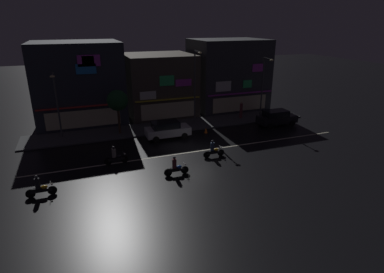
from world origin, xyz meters
name	(u,v)px	position (x,y,z in m)	size (l,w,h in m)	color
ground_plane	(199,151)	(0.00, 0.00, 0.00)	(140.00, 140.00, 0.00)	black
lane_divider_stripe	(199,151)	(0.00, 0.00, 0.01)	(28.81, 0.16, 0.01)	beige
sidewalk_far	(174,126)	(0.00, 7.38, 0.07)	(30.32, 3.98, 0.14)	#424447
storefront_left_block	(228,74)	(9.10, 12.93, 4.35)	(9.00, 7.30, 8.71)	#383A3F
storefront_center_block	(159,85)	(0.00, 13.16, 3.59)	(7.80, 7.76, 7.18)	#4C443A
storefront_right_block	(79,82)	(-9.10, 13.34, 4.39)	(9.24, 8.12, 8.78)	#2D333D
streetlamp_west	(57,100)	(-11.32, 7.58, 3.89)	(0.44, 1.64, 6.26)	#47494C
streetlamp_mid	(195,82)	(2.51, 7.43, 4.72)	(0.44, 1.64, 7.85)	#47494C
streetlamp_east	(264,83)	(10.32, 6.41, 4.24)	(0.44, 1.64, 6.93)	#47494C
pedestrian_on_sidewalk	(241,110)	(8.20, 7.39, 1.04)	(0.34, 0.34, 1.93)	brown
street_tree	(117,101)	(-5.86, 6.88, 3.49)	(2.04, 2.04, 4.41)	#473323
parked_car_near_kerb	(167,129)	(-1.65, 4.27, 0.87)	(4.30, 1.98, 1.67)	silver
parked_car_trailing	(277,117)	(10.73, 3.98, 0.87)	(4.30, 1.98, 1.67)	black
motorcycle_lead	(213,150)	(0.64, -1.61, 0.63)	(1.90, 0.60, 1.52)	black
motorcycle_following	(176,167)	(-3.33, -3.68, 0.63)	(1.90, 0.60, 1.52)	black
motorcycle_opposite_lane	(40,188)	(-12.50, -3.48, 0.63)	(1.90, 0.60, 1.52)	black
motorcycle_trailing_far	(115,156)	(-7.22, -0.09, 0.63)	(1.90, 0.60, 1.52)	black
traffic_cone	(206,130)	(2.47, 4.29, 0.28)	(0.36, 0.36, 0.55)	orange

